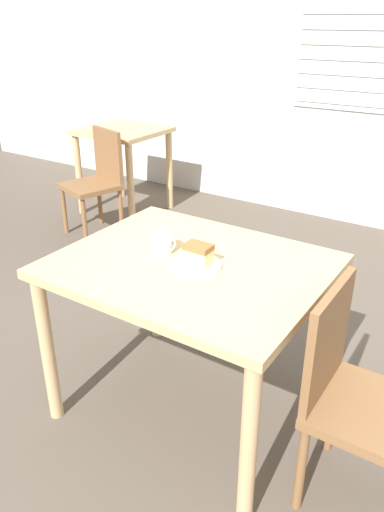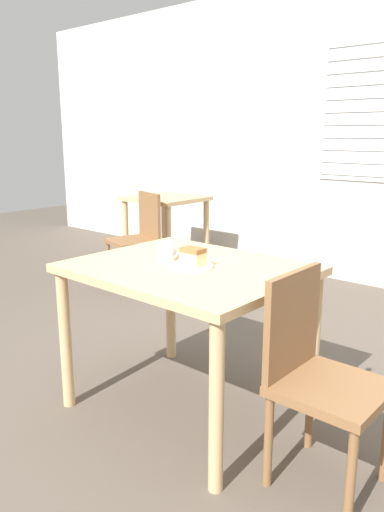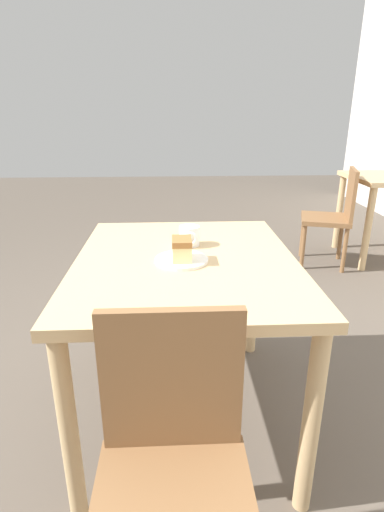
{
  "view_description": "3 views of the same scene",
  "coord_description": "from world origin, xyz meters",
  "px_view_note": "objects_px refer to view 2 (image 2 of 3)",
  "views": [
    {
      "loc": [
        0.94,
        -1.27,
        1.68
      ],
      "look_at": [
        -0.07,
        0.27,
        0.79
      ],
      "focal_mm": 35.0,
      "sensor_mm": 36.0,
      "label": 1
    },
    {
      "loc": [
        1.49,
        -1.49,
        1.39
      ],
      "look_at": [
        -0.0,
        0.22,
        0.83
      ],
      "focal_mm": 35.0,
      "sensor_mm": 36.0,
      "label": 2
    },
    {
      "loc": [
        1.44,
        0.21,
        1.33
      ],
      "look_at": [
        -0.06,
        0.29,
        0.78
      ],
      "focal_mm": 28.0,
      "sensor_mm": 36.0,
      "label": 3
    }
  ],
  "objects_px": {
    "dining_table_far": "(166,212)",
    "coffee_mug": "(168,251)",
    "dining_table_near": "(188,285)",
    "plate": "(191,266)",
    "chair_far_corner": "(139,235)",
    "cake_slice": "(193,256)",
    "chair_near_window": "(317,372)"
  },
  "relations": [
    {
      "from": "dining_table_near",
      "to": "chair_near_window",
      "type": "xyz_separation_m",
      "value": [
        0.74,
        -0.06,
        -0.2
      ]
    },
    {
      "from": "dining_table_near",
      "to": "plate",
      "type": "height_order",
      "value": "plate"
    },
    {
      "from": "chair_far_corner",
      "to": "plate",
      "type": "relative_size",
      "value": 4.11
    },
    {
      "from": "dining_table_near",
      "to": "cake_slice",
      "type": "xyz_separation_m",
      "value": [
        0.05,
        -0.02,
        0.16
      ]
    },
    {
      "from": "dining_table_far",
      "to": "coffee_mug",
      "type": "distance_m",
      "value": 2.62
    },
    {
      "from": "dining_table_far",
      "to": "plate",
      "type": "relative_size",
      "value": 3.68
    },
    {
      "from": "dining_table_near",
      "to": "plate",
      "type": "distance_m",
      "value": 0.12
    },
    {
      "from": "chair_near_window",
      "to": "coffee_mug",
      "type": "height_order",
      "value": "chair_near_window"
    },
    {
      "from": "dining_table_far",
      "to": "cake_slice",
      "type": "height_order",
      "value": "cake_slice"
    },
    {
      "from": "chair_far_corner",
      "to": "coffee_mug",
      "type": "xyz_separation_m",
      "value": [
        1.66,
        -1.33,
        0.34
      ]
    },
    {
      "from": "coffee_mug",
      "to": "chair_near_window",
      "type": "bearing_deg",
      "value": -5.2
    },
    {
      "from": "dining_table_near",
      "to": "coffee_mug",
      "type": "height_order",
      "value": "coffee_mug"
    },
    {
      "from": "plate",
      "to": "coffee_mug",
      "type": "bearing_deg",
      "value": 168.47
    },
    {
      "from": "cake_slice",
      "to": "dining_table_near",
      "type": "bearing_deg",
      "value": 160.59
    },
    {
      "from": "chair_far_corner",
      "to": "cake_slice",
      "type": "height_order",
      "value": "cake_slice"
    },
    {
      "from": "coffee_mug",
      "to": "chair_far_corner",
      "type": "bearing_deg",
      "value": 141.28
    },
    {
      "from": "chair_near_window",
      "to": "coffee_mug",
      "type": "bearing_deg",
      "value": 84.8
    },
    {
      "from": "plate",
      "to": "cake_slice",
      "type": "relative_size",
      "value": 1.92
    },
    {
      "from": "dining_table_near",
      "to": "chair_near_window",
      "type": "distance_m",
      "value": 0.76
    },
    {
      "from": "plate",
      "to": "chair_far_corner",
      "type": "bearing_deg",
      "value": 143.51
    },
    {
      "from": "chair_far_corner",
      "to": "dining_table_far",
      "type": "bearing_deg",
      "value": 123.13
    },
    {
      "from": "dining_table_near",
      "to": "chair_far_corner",
      "type": "distance_m",
      "value": 2.28
    },
    {
      "from": "plate",
      "to": "coffee_mug",
      "type": "relative_size",
      "value": 2.17
    },
    {
      "from": "dining_table_far",
      "to": "plate",
      "type": "height_order",
      "value": "plate"
    },
    {
      "from": "chair_near_window",
      "to": "chair_far_corner",
      "type": "height_order",
      "value": "same"
    },
    {
      "from": "dining_table_near",
      "to": "dining_table_far",
      "type": "xyz_separation_m",
      "value": [
        -1.98,
        1.89,
        -0.05
      ]
    },
    {
      "from": "plate",
      "to": "dining_table_far",
      "type": "bearing_deg",
      "value": 136.63
    },
    {
      "from": "plate",
      "to": "coffee_mug",
      "type": "height_order",
      "value": "coffee_mug"
    },
    {
      "from": "coffee_mug",
      "to": "dining_table_near",
      "type": "bearing_deg",
      "value": -7.85
    },
    {
      "from": "coffee_mug",
      "to": "dining_table_far",
      "type": "bearing_deg",
      "value": 134.35
    },
    {
      "from": "dining_table_far",
      "to": "chair_far_corner",
      "type": "relative_size",
      "value": 0.9
    },
    {
      "from": "chair_far_corner",
      "to": "cake_slice",
      "type": "bearing_deg",
      "value": -19.79
    }
  ]
}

